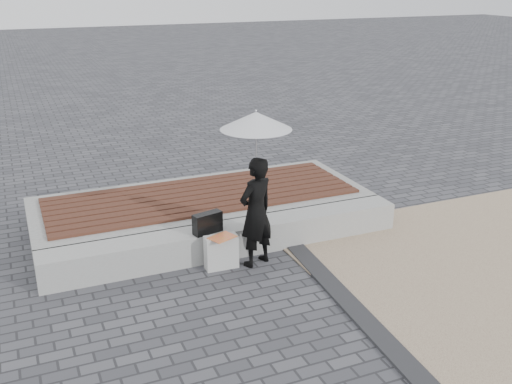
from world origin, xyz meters
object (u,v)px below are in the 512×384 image
at_px(woman, 256,212).
at_px(parasol, 256,121).
at_px(canvas_tote, 221,252).
at_px(seating_ledge, 230,239).
at_px(handbag, 207,223).

bearing_deg(woman, parasol, -138.34).
bearing_deg(parasol, canvas_tote, 171.71).
bearing_deg(canvas_tote, woman, -6.38).
relative_size(woman, parasol, 1.29).
distance_m(seating_ledge, parasol, 1.78).
bearing_deg(handbag, seating_ledge, 3.74).
distance_m(parasol, handbag, 1.52).
xyz_separation_m(woman, parasol, (0.00, 0.00, 1.19)).
bearing_deg(handbag, parasol, -45.26).
distance_m(woman, canvas_tote, 0.68).
bearing_deg(parasol, seating_ledge, 113.68).
height_order(woman, handbag, woman).
relative_size(seating_ledge, handbag, 12.80).
relative_size(woman, canvas_tote, 3.26).
bearing_deg(seating_ledge, handbag, -162.24).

